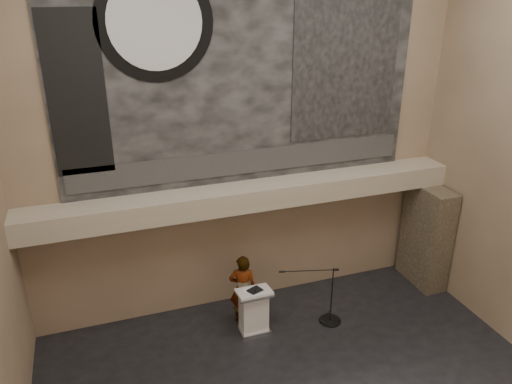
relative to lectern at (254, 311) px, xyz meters
name	(u,v)px	position (x,y,z in m)	size (l,w,h in m)	color
wall_back	(244,136)	(0.26, 1.39, 3.70)	(10.00, 0.02, 8.50)	#7A664D
soffit	(250,196)	(0.26, 0.99, 2.40)	(10.00, 0.80, 0.50)	tan
sprinkler_left	(181,218)	(-1.34, 0.94, 2.12)	(0.04, 0.04, 0.06)	#B2893D
sprinkler_right	(326,197)	(2.16, 0.94, 2.12)	(0.04, 0.04, 0.06)	#B2893D
banner	(244,70)	(0.26, 1.36, 5.15)	(8.00, 0.05, 5.00)	black
banner_text_strip	(245,162)	(0.26, 1.32, 3.10)	(7.76, 0.02, 0.55)	#2C2C2C
banner_clock_rim	(155,22)	(-1.54, 1.32, 6.15)	(2.30, 2.30, 0.02)	black
banner_clock_face	(155,22)	(-1.54, 1.30, 6.15)	(1.84, 1.84, 0.02)	silver
banner_building_print	(346,60)	(2.66, 1.32, 5.25)	(2.60, 0.02, 3.60)	black
banner_brick_print	(77,95)	(-3.14, 1.32, 4.85)	(1.10, 0.02, 3.20)	black
stone_pier	(426,235)	(4.91, 0.54, 0.80)	(0.60, 1.40, 2.70)	#3E3426
lectern	(254,311)	(0.00, 0.00, 0.00)	(0.76, 0.55, 1.14)	silver
binder	(255,290)	(0.02, -0.04, 0.56)	(0.30, 0.24, 0.04)	black
papers	(249,291)	(-0.11, -0.01, 0.55)	(0.20, 0.28, 0.01)	white
speaker_person	(243,289)	(-0.11, 0.45, 0.31)	(0.63, 0.41, 1.73)	white
mic_stand	(329,313)	(1.78, -0.25, -0.34)	(1.46, 0.59, 1.45)	black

